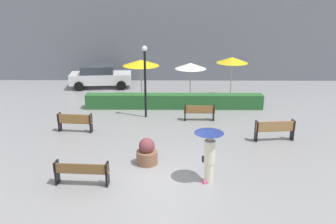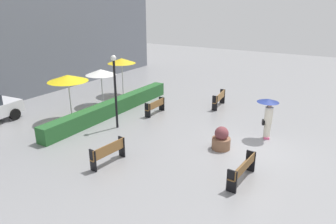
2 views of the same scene
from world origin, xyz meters
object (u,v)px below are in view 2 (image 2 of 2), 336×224
bench_far_left (108,152)px  bench_near_left (243,169)px  planter_pot (221,139)px  patio_umbrella_yellow_far (122,61)px  bench_far_right (219,98)px  patio_umbrella_yellow (68,78)px  lamp_post (115,84)px  pedestrian_with_umbrella (268,112)px  patio_umbrella_white (101,72)px  bench_back_row (155,106)px

bench_far_left → bench_near_left: (1.51, -5.07, -0.02)m
planter_pot → patio_umbrella_yellow_far: bearing=63.5°
bench_far_left → bench_far_right: size_ratio=0.93×
patio_umbrella_yellow → lamp_post: bearing=-81.3°
bench_near_left → patio_umbrella_yellow_far: size_ratio=0.73×
bench_near_left → patio_umbrella_yellow_far: 13.11m
pedestrian_with_umbrella → patio_umbrella_white: patio_umbrella_white is taller
patio_umbrella_yellow → pedestrian_with_umbrella: bearing=-72.6°
patio_umbrella_yellow_far → planter_pot: bearing=-116.5°
bench_far_left → bench_far_right: 9.29m
patio_umbrella_yellow → patio_umbrella_white: size_ratio=1.11×
patio_umbrella_white → patio_umbrella_yellow_far: 2.61m
bench_far_left → lamp_post: size_ratio=0.44×
bench_back_row → planter_pot: (-2.40, -5.09, -0.03)m
planter_pot → lamp_post: (-0.42, 5.64, 1.89)m
lamp_post → bench_back_row: bearing=-11.0°
bench_far_left → patio_umbrella_yellow: size_ratio=0.66×
bench_near_left → planter_pot: (2.14, 1.69, -0.06)m
pedestrian_with_umbrella → patio_umbrella_yellow: size_ratio=0.77×
bench_far_right → patio_umbrella_white: 7.60m
bench_far_left → planter_pot: planter_pot is taller
bench_far_right → patio_umbrella_white: patio_umbrella_white is taller
lamp_post → pedestrian_with_umbrella: bearing=-69.3°
bench_back_row → patio_umbrella_yellow_far: size_ratio=0.62×
bench_far_left → bench_far_right: bench_far_right is taller
bench_far_left → patio_umbrella_yellow: (2.78, 5.16, 1.86)m
patio_umbrella_yellow_far → bench_far_right: bearing=-82.6°
bench_back_row → patio_umbrella_white: (-0.29, 3.85, 1.65)m
bench_far_left → lamp_post: (3.23, 2.26, 1.80)m
pedestrian_with_umbrella → patio_umbrella_yellow_far: patio_umbrella_yellow_far is taller
bench_near_left → patio_umbrella_yellow_far: patio_umbrella_yellow_far is taller
bench_far_left → lamp_post: 4.33m
bench_far_right → bench_far_left: bearing=173.7°
bench_near_left → patio_umbrella_white: patio_umbrella_white is taller
pedestrian_with_umbrella → lamp_post: size_ratio=0.52×
bench_far_right → bench_back_row: bench_far_right is taller
bench_far_left → patio_umbrella_yellow: patio_umbrella_yellow is taller
bench_back_row → lamp_post: 3.42m
bench_near_left → pedestrian_with_umbrella: bearing=3.7°
bench_far_right → patio_umbrella_yellow: patio_umbrella_yellow is taller
planter_pot → bench_near_left: bearing=-141.7°
bench_near_left → patio_umbrella_white: bearing=68.2°
bench_back_row → bench_near_left: bearing=-123.8°
pedestrian_with_umbrella → planter_pot: 2.78m
lamp_post → patio_umbrella_white: 4.16m
pedestrian_with_umbrella → planter_pot: bearing=148.0°
bench_near_left → bench_far_left: bearing=106.6°
patio_umbrella_yellow_far → bench_far_left: bearing=-144.4°
bench_back_row → patio_umbrella_yellow: (-3.27, 3.46, 1.90)m
pedestrian_with_umbrella → lamp_post: 7.60m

